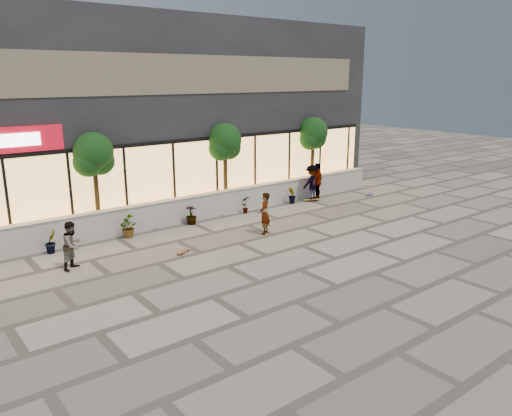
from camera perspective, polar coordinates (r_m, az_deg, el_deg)
ground at (r=15.94m, az=5.00°, el=-7.05°), size 80.00×80.00×0.00m
planter_wall at (r=21.16m, az=-7.97°, el=-0.10°), size 22.00×0.42×1.04m
retail_building at (r=25.42m, az=-14.63°, el=10.58°), size 24.00×9.17×8.50m
shrub_b at (r=18.62m, az=-22.41°, el=-3.58°), size 0.57×0.57×0.81m
shrub_c at (r=19.48m, az=-14.51°, el=-2.12°), size 0.68×0.77×0.81m
shrub_d at (r=20.69m, az=-7.42°, el=-0.77°), size 0.64×0.64×0.81m
shrub_e at (r=22.18m, az=-1.21°, el=0.42°), size 0.46×0.35×0.81m
shrub_f at (r=23.92m, az=4.17°, el=1.45°), size 0.55×0.57×0.81m
tree_midwest at (r=19.84m, az=-18.06°, el=5.59°), size 1.60×1.50×3.92m
tree_mideast at (r=22.58m, az=-3.57°, el=7.32°), size 1.60×1.50×3.92m
tree_east at (r=26.06m, az=6.54°, el=8.26°), size 1.60×1.50×3.92m
skater_center at (r=19.16m, az=1.00°, el=-0.63°), size 0.71×0.67×1.63m
skater_left at (r=16.76m, az=-20.24°, el=-4.01°), size 0.96×0.91×1.55m
skater_right_near at (r=24.71m, az=7.01°, el=3.03°), size 1.16×0.86×1.83m
skater_right_far at (r=24.46m, az=6.39°, el=2.86°), size 1.16×0.68×1.77m
skateboard_center at (r=17.50m, az=-8.27°, el=-4.88°), size 0.70×0.46×0.08m
skateboard_right_near at (r=24.52m, az=6.38°, el=0.96°), size 0.85×0.52×0.10m
skateboard_right_far at (r=26.29m, az=12.81°, el=1.60°), size 0.73×0.47×0.09m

